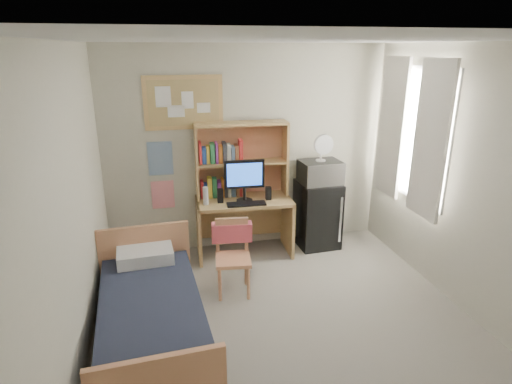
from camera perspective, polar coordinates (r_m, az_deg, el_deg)
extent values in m
cube|color=gray|center=(4.21, 5.29, -18.80)|extent=(3.60, 4.20, 0.02)
cube|color=white|center=(3.34, 6.71, 19.50)|extent=(3.60, 4.20, 0.02)
cube|color=beige|center=(5.51, -1.15, 5.66)|extent=(3.60, 0.04, 2.60)
cube|color=beige|center=(3.46, -23.69, -4.12)|extent=(0.04, 4.20, 2.60)
cube|color=beige|center=(4.47, 28.34, 0.20)|extent=(0.04, 4.20, 2.60)
cube|color=white|center=(5.29, 20.05, 7.30)|extent=(0.10, 1.40, 1.70)
cube|color=white|center=(4.95, 22.22, 6.32)|extent=(0.04, 0.55, 1.70)
cube|color=white|center=(5.61, 17.60, 8.16)|extent=(0.04, 0.55, 1.70)
cube|color=tan|center=(5.28, -9.64, 11.67)|extent=(0.94, 0.03, 0.64)
cube|color=#255794|center=(5.40, -12.65, 4.38)|extent=(0.30, 0.01, 0.42)
cube|color=red|center=(5.53, -12.31, -0.34)|extent=(0.28, 0.01, 0.36)
cube|color=tan|center=(5.48, -1.60, -4.64)|extent=(1.22, 0.65, 0.74)
cube|color=tan|center=(4.62, -3.07, -8.90)|extent=(0.45, 0.45, 0.81)
cube|color=black|center=(5.76, 8.17, -2.92)|extent=(0.54, 0.54, 0.88)
cube|color=black|center=(4.03, -13.69, -16.71)|extent=(0.99, 1.83, 0.49)
cube|color=tan|center=(5.35, -1.93, 4.30)|extent=(1.16, 0.35, 0.94)
cube|color=black|center=(5.21, -1.56, 1.51)|extent=(0.49, 0.06, 0.52)
cube|color=black|center=(5.15, -1.29, -1.60)|extent=(0.48, 0.17, 0.02)
cube|color=black|center=(5.23, -4.79, -0.51)|extent=(0.07, 0.07, 0.17)
cube|color=black|center=(5.31, 1.65, -0.17)|extent=(0.07, 0.07, 0.16)
cylinder|color=white|center=(5.17, -6.74, -0.52)|extent=(0.07, 0.07, 0.22)
cube|color=#E55762|center=(4.70, -3.25, -5.36)|extent=(0.45, 0.19, 0.21)
cube|color=#BABABF|center=(5.55, 8.53, 2.65)|extent=(0.52, 0.41, 0.29)
cylinder|color=white|center=(5.48, 8.68, 5.69)|extent=(0.26, 0.26, 0.31)
cube|color=white|center=(4.52, -14.56, -8.05)|extent=(0.57, 0.41, 0.13)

